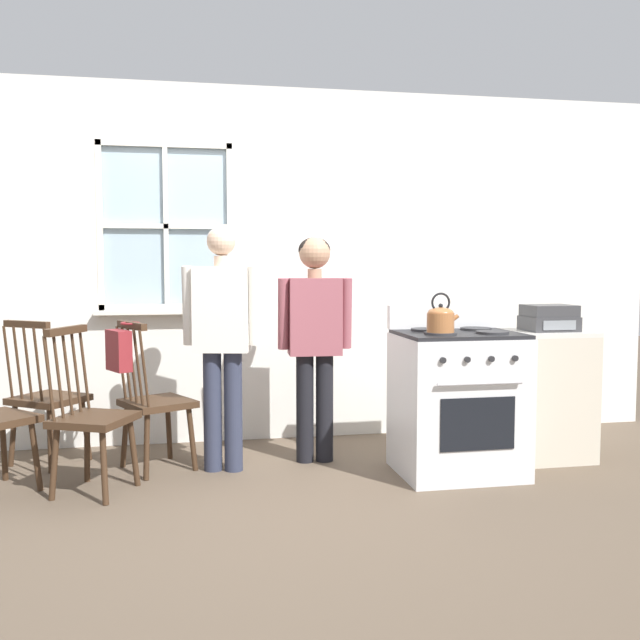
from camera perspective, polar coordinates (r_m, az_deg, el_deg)
ground_plane at (r=4.35m, az=-1.90°, el=-13.72°), size 16.00×16.00×0.00m
wall_back at (r=5.53m, az=-3.84°, el=4.19°), size 6.40×0.16×2.70m
chair_by_window at (r=4.85m, az=-13.11°, el=-6.47°), size 0.55×0.56×0.99m
chair_center_cluster at (r=4.47m, az=-17.87°, el=-7.51°), size 0.54×0.55×0.99m
chair_near_stove at (r=5.20m, az=-21.05°, el=-5.93°), size 0.58×0.57×0.99m
person_elderly_left at (r=4.68m, az=-7.84°, el=-0.57°), size 0.52×0.28×1.60m
person_teen_center at (r=4.86m, az=-0.43°, el=-0.45°), size 0.51×0.24×1.54m
stove at (r=4.73m, az=10.94°, el=-6.41°), size 0.77×0.68×1.08m
kettle at (r=4.47m, az=9.63°, el=0.12°), size 0.21×0.17×0.25m
potted_plant at (r=5.40m, az=-9.57°, el=1.58°), size 0.16×0.16×0.26m
handbag at (r=4.70m, az=-15.77°, el=-2.28°), size 0.24×0.24×0.31m
side_counter at (r=5.26m, az=17.60°, el=-5.69°), size 0.55×0.50×0.90m
stereo at (r=5.17m, az=17.85°, el=0.14°), size 0.34×0.29×0.18m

